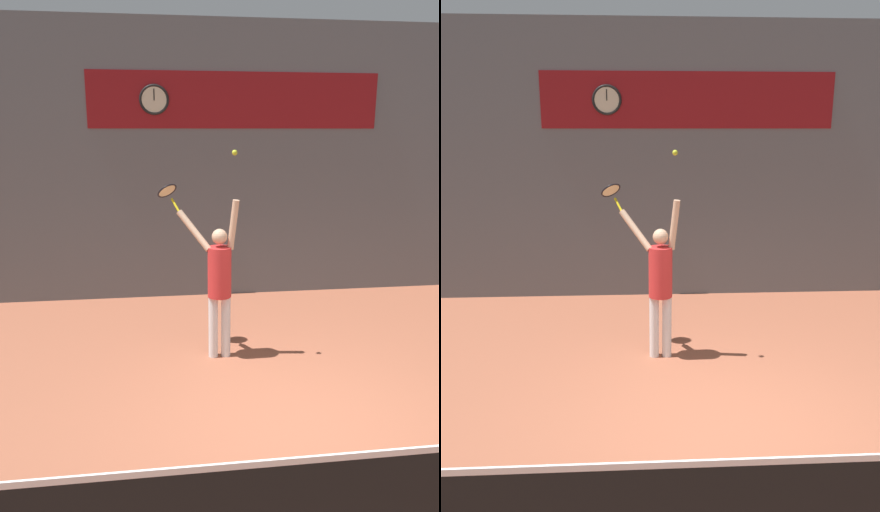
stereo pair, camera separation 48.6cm
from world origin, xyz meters
The scene contains 7 objects.
ground_plane centered at (0.00, 0.00, 0.00)m, with size 18.00×18.00×0.00m, color #9E563D.
back_wall centered at (0.00, 4.75, 2.50)m, with size 18.00×0.10×5.00m.
sponsor_banner centered at (0.00, 4.69, 3.62)m, with size 5.23×0.02×0.97m.
scoreboard_clock centered at (-1.45, 4.67, 3.62)m, with size 0.52×0.05×0.52m.
tennis_player centered at (-0.66, 1.97, 1.13)m, with size 0.85×0.52×2.23m.
tennis_racket centered at (-1.31, 2.45, 2.27)m, with size 0.38×0.39×0.38m.
tennis_ball centered at (-0.47, 1.85, 2.83)m, with size 0.07×0.07×0.07m.
Camera 2 is at (-1.00, -4.53, 3.11)m, focal length 35.00 mm.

